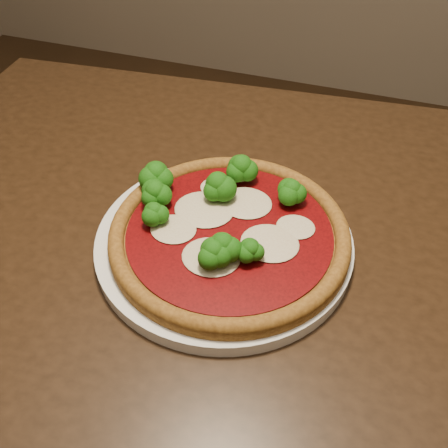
% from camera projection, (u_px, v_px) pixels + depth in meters
% --- Properties ---
extents(dining_table, '(1.16, 0.97, 0.75)m').
position_uv_depth(dining_table, '(218.00, 298.00, 0.72)').
color(dining_table, black).
rests_on(dining_table, floor).
extents(plate, '(0.33, 0.33, 0.02)m').
position_uv_depth(plate, '(224.00, 241.00, 0.65)').
color(plate, silver).
rests_on(plate, dining_table).
extents(pizza, '(0.31, 0.31, 0.06)m').
position_uv_depth(pizza, '(226.00, 227.00, 0.64)').
color(pizza, brown).
rests_on(pizza, plate).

